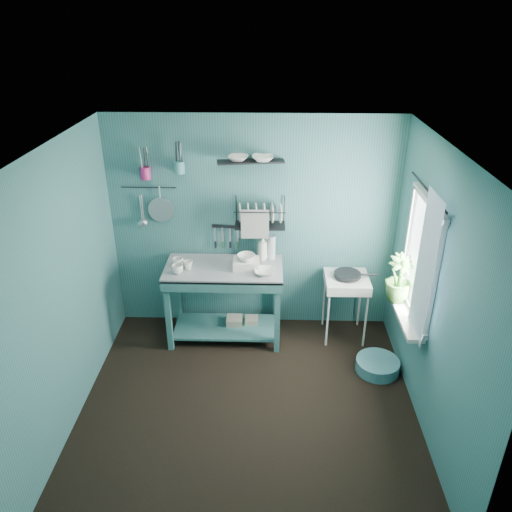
{
  "coord_description": "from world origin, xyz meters",
  "views": [
    {
      "loc": [
        0.19,
        -3.67,
        3.46
      ],
      "look_at": [
        0.05,
        0.85,
        1.2
      ],
      "focal_mm": 35.0,
      "sensor_mm": 36.0,
      "label": 1
    }
  ],
  "objects_px": {
    "dish_rack": "(260,213)",
    "storage_tin_large": "(234,325)",
    "mug_left": "(177,269)",
    "frying_pan": "(347,274)",
    "mug_right": "(178,262)",
    "wash_tub": "(246,264)",
    "water_bottle": "(271,247)",
    "potted_plant": "(399,278)",
    "hotplate_stand": "(344,307)",
    "utensil_cup_teal": "(179,167)",
    "work_counter": "(225,302)",
    "storage_tin_small": "(252,325)",
    "colander": "(161,210)",
    "floor_basin": "(377,365)",
    "utensil_cup_magenta": "(145,173)",
    "soap_bottle": "(262,247)",
    "mug_mid": "(188,265)"
  },
  "relations": [
    {
      "from": "water_bottle",
      "to": "frying_pan",
      "type": "xyz_separation_m",
      "value": [
        0.85,
        -0.16,
        -0.24
      ]
    },
    {
      "from": "mug_right",
      "to": "utensil_cup_teal",
      "type": "xyz_separation_m",
      "value": [
        0.04,
        0.27,
        0.99
      ]
    },
    {
      "from": "potted_plant",
      "to": "floor_basin",
      "type": "height_order",
      "value": "potted_plant"
    },
    {
      "from": "mug_right",
      "to": "mug_left",
      "type": "bearing_deg",
      "value": -82.87
    },
    {
      "from": "hotplate_stand",
      "to": "utensil_cup_teal",
      "type": "relative_size",
      "value": 5.93
    },
    {
      "from": "mug_left",
      "to": "wash_tub",
      "type": "height_order",
      "value": "wash_tub"
    },
    {
      "from": "colander",
      "to": "wash_tub",
      "type": "bearing_deg",
      "value": -18.67
    },
    {
      "from": "wash_tub",
      "to": "utensil_cup_teal",
      "type": "height_order",
      "value": "utensil_cup_teal"
    },
    {
      "from": "storage_tin_large",
      "to": "storage_tin_small",
      "type": "relative_size",
      "value": 1.1
    },
    {
      "from": "mug_right",
      "to": "utensil_cup_teal",
      "type": "distance_m",
      "value": 1.03
    },
    {
      "from": "wash_tub",
      "to": "dish_rack",
      "type": "height_order",
      "value": "dish_rack"
    },
    {
      "from": "mug_right",
      "to": "water_bottle",
      "type": "xyz_separation_m",
      "value": [
        1.02,
        0.22,
        0.09
      ]
    },
    {
      "from": "utensil_cup_magenta",
      "to": "dish_rack",
      "type": "bearing_deg",
      "value": -2.35
    },
    {
      "from": "work_counter",
      "to": "storage_tin_small",
      "type": "distance_m",
      "value": 0.47
    },
    {
      "from": "dish_rack",
      "to": "potted_plant",
      "type": "xyz_separation_m",
      "value": [
        1.39,
        -0.71,
        -0.39
      ]
    },
    {
      "from": "potted_plant",
      "to": "work_counter",
      "type": "bearing_deg",
      "value": 164.62
    },
    {
      "from": "work_counter",
      "to": "soap_bottle",
      "type": "bearing_deg",
      "value": 37.1
    },
    {
      "from": "frying_pan",
      "to": "floor_basin",
      "type": "bearing_deg",
      "value": -65.51
    },
    {
      "from": "utensil_cup_teal",
      "to": "mug_right",
      "type": "bearing_deg",
      "value": -98.02
    },
    {
      "from": "storage_tin_large",
      "to": "storage_tin_small",
      "type": "xyz_separation_m",
      "value": [
        0.2,
        0.03,
        -0.01
      ]
    },
    {
      "from": "water_bottle",
      "to": "floor_basin",
      "type": "distance_m",
      "value": 1.71
    },
    {
      "from": "soap_bottle",
      "to": "hotplate_stand",
      "type": "relative_size",
      "value": 0.39
    },
    {
      "from": "dish_rack",
      "to": "storage_tin_large",
      "type": "xyz_separation_m",
      "value": [
        -0.29,
        -0.17,
        -1.35
      ]
    },
    {
      "from": "floor_basin",
      "to": "mug_left",
      "type": "bearing_deg",
      "value": 168.91
    },
    {
      "from": "storage_tin_small",
      "to": "wash_tub",
      "type": "bearing_deg",
      "value": -116.57
    },
    {
      "from": "work_counter",
      "to": "dish_rack",
      "type": "distance_m",
      "value": 1.1
    },
    {
      "from": "colander",
      "to": "floor_basin",
      "type": "xyz_separation_m",
      "value": [
        2.37,
        -0.88,
        -1.39
      ]
    },
    {
      "from": "mug_mid",
      "to": "utensil_cup_teal",
      "type": "distance_m",
      "value": 1.05
    },
    {
      "from": "mug_left",
      "to": "frying_pan",
      "type": "height_order",
      "value": "mug_left"
    },
    {
      "from": "mug_right",
      "to": "hotplate_stand",
      "type": "height_order",
      "value": "mug_right"
    },
    {
      "from": "mug_right",
      "to": "dish_rack",
      "type": "height_order",
      "value": "dish_rack"
    },
    {
      "from": "soap_bottle",
      "to": "storage_tin_large",
      "type": "bearing_deg",
      "value": -154.89
    },
    {
      "from": "potted_plant",
      "to": "mug_left",
      "type": "bearing_deg",
      "value": 171.71
    },
    {
      "from": "hotplate_stand",
      "to": "colander",
      "type": "relative_size",
      "value": 2.75
    },
    {
      "from": "mug_mid",
      "to": "wash_tub",
      "type": "relative_size",
      "value": 0.36
    },
    {
      "from": "storage_tin_small",
      "to": "floor_basin",
      "type": "height_order",
      "value": "storage_tin_small"
    },
    {
      "from": "wash_tub",
      "to": "storage_tin_large",
      "type": "distance_m",
      "value": 0.87
    },
    {
      "from": "dish_rack",
      "to": "storage_tin_large",
      "type": "height_order",
      "value": "dish_rack"
    },
    {
      "from": "hotplate_stand",
      "to": "storage_tin_large",
      "type": "bearing_deg",
      "value": -174.54
    },
    {
      "from": "work_counter",
      "to": "frying_pan",
      "type": "distance_m",
      "value": 1.41
    },
    {
      "from": "utensil_cup_magenta",
      "to": "floor_basin",
      "type": "height_order",
      "value": "utensil_cup_magenta"
    },
    {
      "from": "storage_tin_small",
      "to": "potted_plant",
      "type": "bearing_deg",
      "value": -21.05
    },
    {
      "from": "soap_bottle",
      "to": "dish_rack",
      "type": "xyz_separation_m",
      "value": [
        -0.03,
        0.02,
        0.4
      ]
    },
    {
      "from": "water_bottle",
      "to": "storage_tin_large",
      "type": "xyz_separation_m",
      "value": [
        -0.42,
        -0.17,
        -0.94
      ]
    },
    {
      "from": "mug_mid",
      "to": "soap_bottle",
      "type": "relative_size",
      "value": 0.33
    },
    {
      "from": "mug_right",
      "to": "wash_tub",
      "type": "relative_size",
      "value": 0.44
    },
    {
      "from": "hotplate_stand",
      "to": "floor_basin",
      "type": "bearing_deg",
      "value": -60.53
    },
    {
      "from": "mug_left",
      "to": "colander",
      "type": "relative_size",
      "value": 0.44
    },
    {
      "from": "hotplate_stand",
      "to": "frying_pan",
      "type": "bearing_deg",
      "value": 0.0
    },
    {
      "from": "hotplate_stand",
      "to": "utensil_cup_teal",
      "type": "distance_m",
      "value": 2.42
    }
  ]
}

